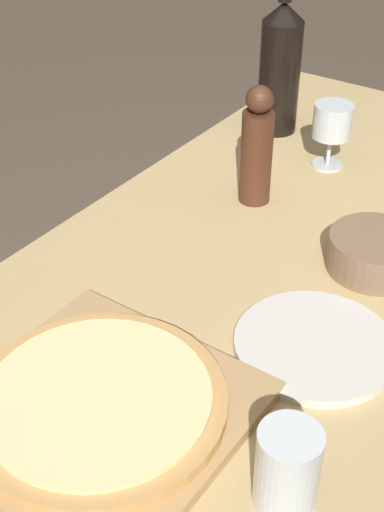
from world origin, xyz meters
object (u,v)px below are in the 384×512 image
wine_bottle (280,67)px  wine_glass (332,123)px  pepper_mill (257,148)px  pizza (98,401)px  small_bowl (375,253)px

wine_bottle → wine_glass: wine_bottle is taller
pepper_mill → wine_glass: bearing=75.0°
wine_bottle → pepper_mill: bearing=-68.1°
wine_bottle → pepper_mill: size_ratio=1.58×
pizza → small_bowl: bearing=72.7°
wine_glass → small_bowl: (0.22, -0.28, -0.06)m
pepper_mill → wine_glass: 0.21m
pizza → wine_glass: size_ratio=2.45×
pizza → pepper_mill: pepper_mill is taller
wine_bottle → small_bowl: bearing=-43.4°
pepper_mill → small_bowl: size_ratio=1.46×
pepper_mill → small_bowl: pepper_mill is taller
wine_bottle → pepper_mill: 0.32m
small_bowl → wine_bottle: bearing=136.6°
wine_bottle → wine_glass: 0.20m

